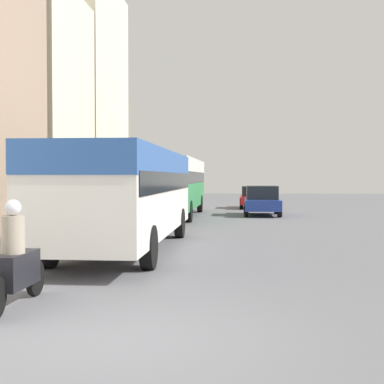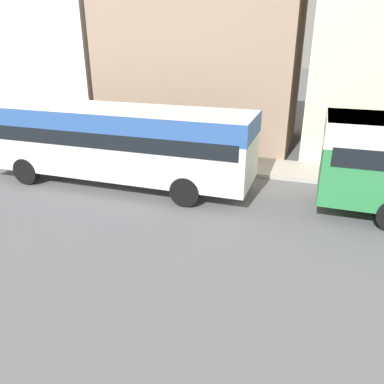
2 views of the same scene
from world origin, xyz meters
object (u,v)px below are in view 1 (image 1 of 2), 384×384
Objects in this scene: bus_lead at (127,185)px; pedestrian_near_curb at (45,206)px; bus_following at (174,179)px; car_far_curb at (262,200)px; motorcycle_behind_lead at (15,265)px; car_crossing at (254,197)px.

bus_lead is 5.90m from pedestrian_near_curb.
bus_following is 9.40m from pedestrian_near_curb.
bus_lead is 2.60× the size of car_far_curb.
motorcycle_behind_lead is 21.28m from car_far_curb.
motorcycle_behind_lead is at bearing -93.23° from bus_lead.
bus_following is 4.92m from car_far_curb.
pedestrian_near_curb is (-3.76, -8.57, -0.95)m from bus_following.
car_crossing is (4.53, 27.33, 0.08)m from motorcycle_behind_lead.
car_far_curb is at bearing 13.73° from bus_following.
bus_lead is 6.88m from motorcycle_behind_lead.
bus_lead is 4.55× the size of motorcycle_behind_lead.
car_crossing is at bearing 80.58° from motorcycle_behind_lead.
bus_following is 8.98m from car_crossing.
bus_lead reaches higher than motorcycle_behind_lead.
car_far_curb is at bearing -87.73° from car_crossing.
bus_lead reaches higher than car_crossing.
bus_following reaches higher than car_crossing.
car_far_curb is at bearing 76.97° from motorcycle_behind_lead.
car_crossing is 6.60m from car_far_curb.
pedestrian_near_curb is (-8.15, -16.30, 0.24)m from car_crossing.
bus_lead is 12.82m from bus_following.
pedestrian_near_curb reaches higher than car_far_curb.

